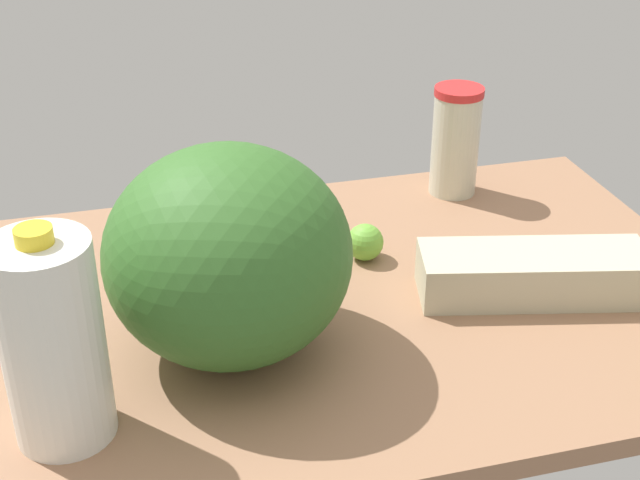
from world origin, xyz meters
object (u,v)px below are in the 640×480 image
object	(u,v)px
milk_jug	(53,342)
tumbler_cup	(455,141)
watermelon	(228,255)
egg_carton	(533,274)
lime_loose	(365,242)

from	to	relation	value
milk_jug	tumbler_cup	xyz separation A→B (cm)	(68.33, 48.94, -2.91)
watermelon	tumbler_cup	bearing A→B (deg)	38.61
watermelon	egg_carton	distance (cm)	45.92
egg_carton	lime_loose	distance (cm)	26.23
egg_carton	tumbler_cup	xyz separation A→B (cm)	(1.91, 35.44, 6.38)
tumbler_cup	lime_loose	world-z (taller)	tumbler_cup
egg_carton	tumbler_cup	distance (cm)	36.06
lime_loose	tumbler_cup	bearing A→B (deg)	40.47
tumbler_cup	lime_loose	size ratio (longest dim) A/B	3.38
milk_jug	tumbler_cup	bearing A→B (deg)	35.61
milk_jug	lime_loose	distance (cm)	55.54
egg_carton	lime_loose	xyz separation A→B (cm)	(-20.57, 16.26, -0.58)
egg_carton	tumbler_cup	world-z (taller)	tumbler_cup
egg_carton	tumbler_cup	bearing A→B (deg)	99.85
milk_jug	lime_loose	xyz separation A→B (cm)	(45.85, 29.76, -9.87)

